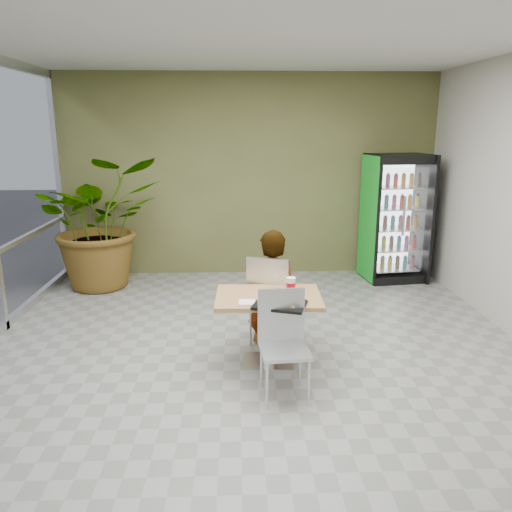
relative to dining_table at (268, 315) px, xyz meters
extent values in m
plane|color=gray|center=(-0.12, -0.12, -0.54)|extent=(7.00, 7.00, 0.00)
cube|color=#AB7B49|center=(0.00, 0.00, 0.19)|extent=(1.06, 0.75, 0.04)
cylinder|color=silver|center=(0.00, 0.00, -0.18)|extent=(0.10, 0.10, 0.71)
cube|color=silver|center=(0.00, 0.00, -0.52)|extent=(0.53, 0.43, 0.04)
cube|color=silver|center=(0.08, 0.59, -0.05)|extent=(0.57, 0.57, 0.03)
cube|color=silver|center=(0.01, 0.38, 0.22)|extent=(0.44, 0.17, 0.54)
cylinder|color=silver|center=(0.32, 0.71, -0.29)|extent=(0.03, 0.03, 0.49)
cylinder|color=silver|center=(-0.05, 0.83, -0.29)|extent=(0.03, 0.03, 0.49)
cylinder|color=silver|center=(0.20, 0.34, -0.29)|extent=(0.03, 0.03, 0.49)
cylinder|color=silver|center=(-0.17, 0.46, -0.29)|extent=(0.03, 0.03, 0.49)
cube|color=silver|center=(0.11, -0.64, -0.08)|extent=(0.46, 0.46, 0.03)
cube|color=silver|center=(0.09, -0.44, 0.18)|extent=(0.43, 0.07, 0.51)
cylinder|color=silver|center=(-0.06, -0.84, -0.31)|extent=(0.02, 0.02, 0.46)
cylinder|color=silver|center=(0.30, -0.81, -0.31)|extent=(0.02, 0.02, 0.46)
cylinder|color=silver|center=(-0.09, -0.48, -0.31)|extent=(0.02, 0.02, 0.46)
cylinder|color=silver|center=(0.27, -0.45, -0.31)|extent=(0.02, 0.02, 0.46)
imported|color=black|center=(0.08, 0.54, -0.03)|extent=(0.68, 0.54, 1.61)
cylinder|color=white|center=(0.01, 0.05, 0.22)|extent=(0.24, 0.24, 0.01)
cylinder|color=white|center=(0.23, 0.04, 0.29)|extent=(0.09, 0.09, 0.16)
cylinder|color=#B60B1D|center=(0.23, 0.04, 0.29)|extent=(0.09, 0.09, 0.09)
cylinder|color=white|center=(0.23, 0.04, 0.38)|extent=(0.10, 0.10, 0.01)
cube|color=white|center=(-0.22, -0.23, 0.22)|extent=(0.16, 0.16, 0.02)
cube|color=black|center=(0.09, -0.31, 0.23)|extent=(0.56, 0.47, 0.03)
cube|color=black|center=(2.18, 2.91, 0.45)|extent=(0.97, 0.80, 1.97)
cube|color=green|center=(1.73, 2.91, 0.45)|extent=(0.10, 0.67, 1.93)
cube|color=silver|center=(2.18, 2.57, 0.47)|extent=(0.71, 0.10, 1.58)
imported|color=#3C702C|center=(-2.35, 2.74, 0.45)|extent=(2.25, 2.13, 1.97)
camera|label=1|loc=(-0.31, -4.68, 1.84)|focal=35.00mm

